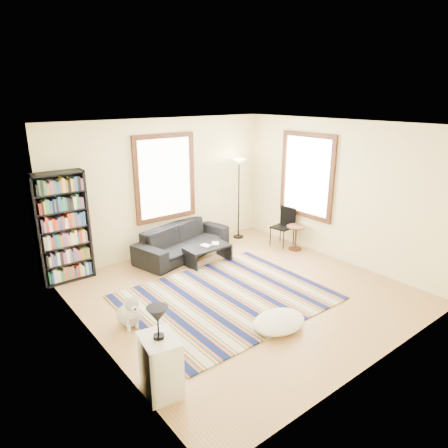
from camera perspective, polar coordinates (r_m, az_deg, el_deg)
floor at (r=7.01m, az=2.57°, el=-9.98°), size 5.00×5.00×0.10m
ceiling at (r=6.20m, az=2.95°, el=14.40°), size 5.00×5.00×0.10m
wall_back at (r=8.48m, az=-8.63°, el=5.30°), size 5.00×0.10×2.80m
wall_front at (r=4.94m, az=22.55°, el=-5.31°), size 5.00×0.10×2.80m
wall_left at (r=5.24m, az=-18.91°, el=-3.56°), size 0.10×5.00×2.80m
wall_right at (r=8.30m, az=16.23°, el=4.50°), size 0.10×5.00×2.80m
window_back at (r=8.37m, az=-8.42°, el=6.55°), size 1.20×0.06×1.60m
window_right at (r=8.68m, az=11.76°, el=6.76°), size 0.06×1.20×1.60m
rug at (r=6.78m, az=0.33°, el=-10.40°), size 3.23×2.58×0.02m
sofa at (r=8.44m, az=-5.90°, el=-2.35°), size 1.36×2.30×0.63m
bookshelf at (r=7.57m, az=-22.06°, el=-0.54°), size 0.90×0.30×2.00m
coffee_table at (r=8.04m, az=-2.39°, el=-4.36°), size 0.99×0.70×0.36m
book_a at (r=7.91m, az=-2.99°, el=-3.26°), size 0.23×0.20×0.02m
book_b at (r=8.09m, az=-1.75°, el=-2.77°), size 0.24×0.24×0.02m
floor_cushion at (r=6.00m, az=7.85°, el=-13.65°), size 0.97×0.81×0.21m
floor_lamp at (r=9.24m, az=2.11°, el=3.55°), size 0.30×0.30×1.86m
side_table at (r=8.82m, az=10.18°, el=-1.95°), size 0.47×0.47×0.54m
folding_chair at (r=8.95m, az=8.33°, el=-0.45°), size 0.47×0.45×0.86m
white_cabinet at (r=4.80m, az=-9.07°, el=-19.28°), size 0.46×0.56×0.70m
table_lamp at (r=4.49m, az=-9.42°, el=-13.78°), size 0.28×0.28×0.38m
dog at (r=6.10m, az=-13.54°, el=-11.71°), size 0.43×0.56×0.53m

